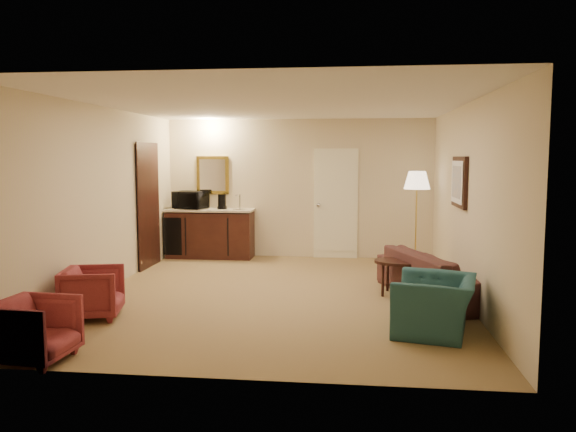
% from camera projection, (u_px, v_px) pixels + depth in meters
% --- Properties ---
extents(ground, '(6.00, 6.00, 0.00)m').
position_uv_depth(ground, '(278.00, 294.00, 7.76)').
color(ground, olive).
rests_on(ground, ground).
extents(room_walls, '(5.02, 6.01, 2.61)m').
position_uv_depth(room_walls, '(278.00, 169.00, 8.35)').
color(room_walls, beige).
rests_on(room_walls, ground).
extents(wetbar_cabinet, '(1.64, 0.58, 0.92)m').
position_uv_depth(wetbar_cabinet, '(210.00, 233.00, 10.58)').
color(wetbar_cabinet, '#361911').
rests_on(wetbar_cabinet, ground).
extents(sofa, '(1.33, 2.20, 0.83)m').
position_uv_depth(sofa, '(437.00, 267.00, 7.54)').
color(sofa, black).
rests_on(sofa, ground).
extents(teal_armchair, '(0.81, 1.06, 0.82)m').
position_uv_depth(teal_armchair, '(435.00, 295.00, 6.02)').
color(teal_armchair, '#214E53').
rests_on(teal_armchair, ground).
extents(rose_chair_near, '(0.74, 0.77, 0.66)m').
position_uv_depth(rose_chair_near, '(93.00, 290.00, 6.60)').
color(rose_chair_near, maroon).
rests_on(rose_chair_near, ground).
extents(rose_chair_far, '(0.64, 0.68, 0.66)m').
position_uv_depth(rose_chair_far, '(34.00, 327.00, 5.17)').
color(rose_chair_far, maroon).
rests_on(rose_chair_far, ground).
extents(coffee_table, '(0.97, 0.77, 0.49)m').
position_uv_depth(coffee_table, '(405.00, 278.00, 7.68)').
color(coffee_table, black).
rests_on(coffee_table, ground).
extents(floor_lamp, '(0.54, 0.54, 1.67)m').
position_uv_depth(floor_lamp, '(416.00, 220.00, 9.54)').
color(floor_lamp, gold).
rests_on(floor_lamp, ground).
extents(waste_bin, '(0.24, 0.24, 0.28)m').
position_uv_depth(waste_bin, '(244.00, 251.00, 10.47)').
color(waste_bin, black).
rests_on(waste_bin, ground).
extents(microwave, '(0.67, 0.49, 0.41)m').
position_uv_depth(microwave, '(190.00, 198.00, 10.58)').
color(microwave, black).
rests_on(microwave, wetbar_cabinet).
extents(coffee_maker, '(0.16, 0.16, 0.28)m').
position_uv_depth(coffee_maker, '(222.00, 202.00, 10.51)').
color(coffee_maker, black).
rests_on(coffee_maker, wetbar_cabinet).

